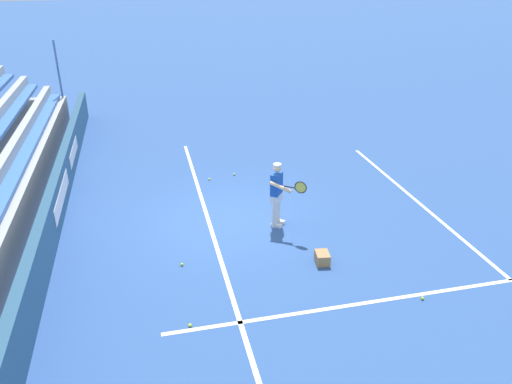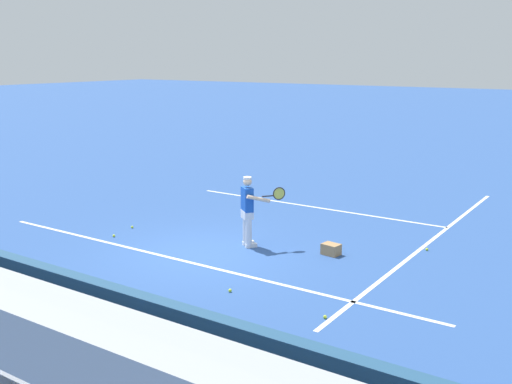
# 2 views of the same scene
# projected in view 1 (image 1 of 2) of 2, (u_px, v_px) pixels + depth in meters

# --- Properties ---
(ground_plane) EXTENTS (160.00, 160.00, 0.00)m
(ground_plane) POSITION_uv_depth(u_px,v_px,m) (228.00, 220.00, 13.28)
(ground_plane) COLOR #2D5193
(court_baseline_white) EXTENTS (12.00, 0.10, 0.01)m
(court_baseline_white) POSITION_uv_depth(u_px,v_px,m) (209.00, 222.00, 13.17)
(court_baseline_white) COLOR white
(court_baseline_white) RESTS_ON ground
(court_sideline_white) EXTENTS (0.10, 12.00, 0.01)m
(court_sideline_white) POSITION_uv_depth(u_px,v_px,m) (449.00, 290.00, 10.49)
(court_sideline_white) COLOR white
(court_sideline_white) RESTS_ON ground
(court_service_line_white) EXTENTS (8.22, 0.10, 0.01)m
(court_service_line_white) POSITION_uv_depth(u_px,v_px,m) (415.00, 199.00, 14.42)
(court_service_line_white) COLOR white
(court_service_line_white) RESTS_ON ground
(back_wall_sponsor_board) EXTENTS (21.62, 0.25, 1.10)m
(back_wall_sponsor_board) POSITION_uv_depth(u_px,v_px,m) (51.00, 220.00, 12.15)
(back_wall_sponsor_board) COLOR navy
(back_wall_sponsor_board) RESTS_ON ground
(tennis_player) EXTENTS (0.97, 0.81, 1.71)m
(tennis_player) POSITION_uv_depth(u_px,v_px,m) (277.00, 194.00, 12.66)
(tennis_player) COLOR silver
(tennis_player) RESTS_ON ground
(ball_box_cardboard) EXTENTS (0.44, 0.35, 0.26)m
(ball_box_cardboard) POSITION_uv_depth(u_px,v_px,m) (322.00, 258.00, 11.37)
(ball_box_cardboard) COLOR #A87F51
(ball_box_cardboard) RESTS_ON ground
(tennis_ball_midcourt) EXTENTS (0.07, 0.07, 0.07)m
(tennis_ball_midcourt) POSITION_uv_depth(u_px,v_px,m) (422.00, 298.00, 10.18)
(tennis_ball_midcourt) COLOR #CCE533
(tennis_ball_midcourt) RESTS_ON ground
(tennis_ball_far_left) EXTENTS (0.07, 0.07, 0.07)m
(tennis_ball_far_left) POSITION_uv_depth(u_px,v_px,m) (190.00, 325.00, 9.44)
(tennis_ball_far_left) COLOR #CCE533
(tennis_ball_far_left) RESTS_ON ground
(tennis_ball_far_right) EXTENTS (0.07, 0.07, 0.07)m
(tennis_ball_far_right) POSITION_uv_depth(u_px,v_px,m) (234.00, 174.00, 15.99)
(tennis_ball_far_right) COLOR #CCE533
(tennis_ball_far_right) RESTS_ON ground
(tennis_ball_toward_net) EXTENTS (0.07, 0.07, 0.07)m
(tennis_ball_toward_net) POSITION_uv_depth(u_px,v_px,m) (182.00, 264.00, 11.30)
(tennis_ball_toward_net) COLOR #CCE533
(tennis_ball_toward_net) RESTS_ON ground
(tennis_ball_stray_back) EXTENTS (0.07, 0.07, 0.07)m
(tennis_ball_stray_back) POSITION_uv_depth(u_px,v_px,m) (209.00, 179.00, 15.65)
(tennis_ball_stray_back) COLOR #CCE533
(tennis_ball_stray_back) RESTS_ON ground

